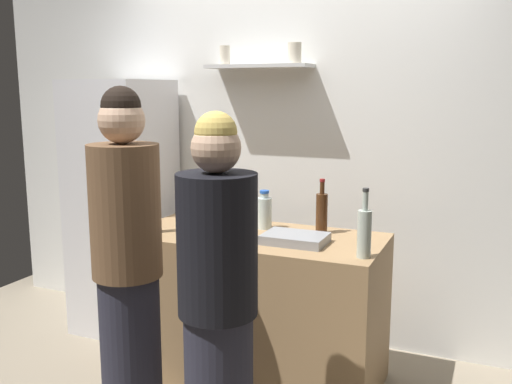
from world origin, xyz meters
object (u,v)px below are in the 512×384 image
object	(u,v)px
refrigerator	(123,207)
person_blonde	(218,305)
wine_bottle_green_glass	(189,214)
water_bottle_plastic	(264,212)
wine_bottle_dark_glass	(154,214)
wine_bottle_pale_glass	(364,232)
wine_bottle_amber_glass	(322,212)
baking_pan	(295,239)
utensil_holder	(241,229)
person_brown_jacket	(128,266)

from	to	relation	value
refrigerator	person_blonde	bearing A→B (deg)	-41.57
refrigerator	wine_bottle_green_glass	size ratio (longest dim) A/B	5.64
wine_bottle_green_glass	water_bottle_plastic	bearing A→B (deg)	40.01
refrigerator	wine_bottle_dark_glass	world-z (taller)	refrigerator
wine_bottle_pale_glass	refrigerator	bearing A→B (deg)	163.44
refrigerator	water_bottle_plastic	world-z (taller)	refrigerator
wine_bottle_dark_glass	wine_bottle_amber_glass	size ratio (longest dim) A/B	0.90
baking_pan	wine_bottle_amber_glass	size ratio (longest dim) A/B	1.06
utensil_holder	wine_bottle_green_glass	world-z (taller)	wine_bottle_green_glass
baking_pan	water_bottle_plastic	distance (m)	0.38
wine_bottle_amber_glass	baking_pan	bearing A→B (deg)	-104.44
wine_bottle_pale_glass	wine_bottle_amber_glass	size ratio (longest dim) A/B	1.10
wine_bottle_dark_glass	person_blonde	bearing A→B (deg)	-42.15
wine_bottle_green_glass	person_blonde	world-z (taller)	person_blonde
baking_pan	wine_bottle_pale_glass	size ratio (longest dim) A/B	0.97
wine_bottle_dark_glass	person_blonde	size ratio (longest dim) A/B	0.18
wine_bottle_pale_glass	person_brown_jacket	size ratio (longest dim) A/B	0.20
wine_bottle_dark_glass	person_brown_jacket	xyz separation A→B (m)	(0.20, -0.55, -0.13)
utensil_holder	wine_bottle_dark_glass	world-z (taller)	wine_bottle_dark_glass
wine_bottle_pale_glass	water_bottle_plastic	bearing A→B (deg)	152.09
baking_pan	wine_bottle_green_glass	xyz separation A→B (m)	(-0.63, -0.05, 0.09)
baking_pan	refrigerator	bearing A→B (deg)	163.52
wine_bottle_green_glass	person_blonde	size ratio (longest dim) A/B	0.19
wine_bottle_green_glass	utensil_holder	bearing A→B (deg)	3.19
wine_bottle_green_glass	wine_bottle_amber_glass	distance (m)	0.77
wine_bottle_amber_glass	person_blonde	distance (m)	1.09
person_blonde	baking_pan	bearing A→B (deg)	0.42
utensil_holder	wine_bottle_amber_glass	distance (m)	0.49
person_brown_jacket	person_blonde	distance (m)	0.59
utensil_holder	wine_bottle_pale_glass	xyz separation A→B (m)	(0.71, -0.09, 0.07)
refrigerator	wine_bottle_green_glass	xyz separation A→B (m)	(0.81, -0.48, 0.12)
baking_pan	water_bottle_plastic	bearing A→B (deg)	139.40
person_blonde	water_bottle_plastic	bearing A→B (deg)	16.91
wine_bottle_green_glass	baking_pan	bearing A→B (deg)	4.93
baking_pan	wine_bottle_green_glass	distance (m)	0.64
wine_bottle_pale_glass	person_brown_jacket	xyz separation A→B (m)	(-1.04, -0.52, -0.16)
wine_bottle_amber_glass	utensil_holder	bearing A→B (deg)	-141.16
refrigerator	wine_bottle_pale_glass	xyz separation A→B (m)	(1.85, -0.55, 0.13)
refrigerator	person_blonde	world-z (taller)	refrigerator
person_blonde	wine_bottle_pale_glass	bearing A→B (deg)	-29.78
wine_bottle_dark_glass	person_brown_jacket	bearing A→B (deg)	-69.81
wine_bottle_pale_glass	person_blonde	size ratio (longest dim) A/B	0.22
wine_bottle_pale_glass	utensil_holder	bearing A→B (deg)	173.11
utensil_holder	wine_bottle_amber_glass	bearing A→B (deg)	38.84
wine_bottle_green_glass	wine_bottle_amber_glass	bearing A→B (deg)	24.63
baking_pan	wine_bottle_dark_glass	distance (m)	0.85
refrigerator	wine_bottle_dark_glass	bearing A→B (deg)	-40.82
refrigerator	utensil_holder	size ratio (longest dim) A/B	8.84
utensil_holder	wine_bottle_dark_glass	size ratio (longest dim) A/B	0.70
baking_pan	person_brown_jacket	xyz separation A→B (m)	(-0.64, -0.64, -0.05)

